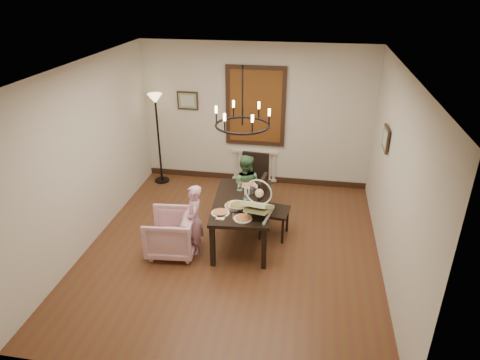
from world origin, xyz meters
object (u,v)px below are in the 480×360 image
(elderly_woman, at_px, (195,225))
(chair_right, at_px, (274,208))
(seated_man, at_px, (245,192))
(chair_far, at_px, (253,185))
(baby_bouncer, at_px, (258,204))
(drinking_glass, at_px, (245,200))
(dining_table, at_px, (242,205))
(armchair, at_px, (171,233))
(floor_lamp, at_px, (159,140))

(elderly_woman, bearing_deg, chair_right, 102.29)
(chair_right, bearing_deg, seated_man, 54.28)
(chair_far, relative_size, elderly_woman, 1.17)
(baby_bouncer, height_order, drinking_glass, baby_bouncer)
(elderly_woman, relative_size, seated_man, 0.96)
(elderly_woman, bearing_deg, dining_table, 105.75)
(armchair, distance_m, floor_lamp, 2.65)
(baby_bouncer, bearing_deg, chair_far, 110.97)
(chair_far, relative_size, seated_man, 1.12)
(chair_right, distance_m, floor_lamp, 3.02)
(seated_man, distance_m, drinking_glass, 0.90)
(drinking_glass, distance_m, floor_lamp, 2.85)
(elderly_woman, distance_m, floor_lamp, 2.71)
(armchair, relative_size, seated_man, 0.76)
(elderly_woman, relative_size, baby_bouncer, 1.59)
(drinking_glass, bearing_deg, floor_lamp, 136.64)
(dining_table, xyz_separation_m, armchair, (-1.01, -0.51, -0.30))
(dining_table, distance_m, floor_lamp, 2.76)
(baby_bouncer, xyz_separation_m, floor_lamp, (-2.31, 2.28, -0.01))
(chair_far, height_order, drinking_glass, chair_far)
(chair_right, xyz_separation_m, elderly_woman, (-1.15, -0.65, -0.05))
(elderly_woman, xyz_separation_m, baby_bouncer, (0.96, 0.03, 0.45))
(dining_table, bearing_deg, baby_bouncer, -58.63)
(baby_bouncer, relative_size, drinking_glass, 4.47)
(dining_table, distance_m, chair_right, 0.55)
(baby_bouncer, bearing_deg, elderly_woman, -168.72)
(seated_man, distance_m, floor_lamp, 2.27)
(elderly_woman, distance_m, seated_man, 1.32)
(armchair, distance_m, elderly_woman, 0.38)
(armchair, bearing_deg, chair_far, 138.79)
(seated_man, relative_size, baby_bouncer, 1.66)
(armchair, relative_size, baby_bouncer, 1.26)
(drinking_glass, bearing_deg, seated_man, 99.52)
(chair_far, xyz_separation_m, chair_right, (0.46, -0.70, -0.03))
(chair_right, height_order, floor_lamp, floor_lamp)
(chair_right, xyz_separation_m, floor_lamp, (-2.50, 1.65, 0.39))
(chair_right, bearing_deg, floor_lamp, 63.80)
(elderly_woman, height_order, floor_lamp, floor_lamp)
(baby_bouncer, distance_m, floor_lamp, 3.24)
(chair_far, distance_m, armchair, 1.79)
(chair_far, bearing_deg, dining_table, -86.70)
(chair_right, distance_m, armchair, 1.68)
(chair_right, distance_m, seated_man, 0.77)
(drinking_glass, bearing_deg, armchair, -158.26)
(chair_far, relative_size, baby_bouncer, 1.86)
(chair_right, height_order, seated_man, chair_right)
(chair_right, bearing_deg, baby_bouncer, 170.27)
(elderly_woman, distance_m, drinking_glass, 0.87)
(chair_far, distance_m, seated_man, 0.21)
(chair_far, relative_size, drinking_glass, 8.32)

